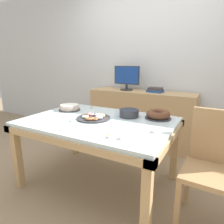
% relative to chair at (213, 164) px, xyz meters
% --- Properties ---
extents(ground_plane, '(12.00, 12.00, 0.00)m').
position_rel_chair_xyz_m(ground_plane, '(-1.09, 0.03, -0.52)').
color(ground_plane, '#997F60').
extents(wall_back, '(8.00, 0.10, 2.60)m').
position_rel_chair_xyz_m(wall_back, '(-1.09, 1.58, 0.78)').
color(wall_back, silver).
rests_on(wall_back, ground).
extents(dining_table, '(1.53, 1.07, 0.72)m').
position_rel_chair_xyz_m(dining_table, '(-1.09, 0.03, 0.12)').
color(dining_table, silver).
rests_on(dining_table, ground).
extents(chair, '(0.44, 0.44, 0.94)m').
position_rel_chair_xyz_m(chair, '(0.00, 0.00, 0.00)').
color(chair, tan).
rests_on(chair, ground).
extents(sideboard, '(1.63, 0.44, 0.86)m').
position_rel_chair_xyz_m(sideboard, '(-1.09, 1.28, -0.09)').
color(sideboard, tan).
rests_on(sideboard, ground).
extents(computer_monitor, '(0.42, 0.20, 0.38)m').
position_rel_chair_xyz_m(computer_monitor, '(-1.35, 1.28, 0.53)').
color(computer_monitor, '#262628').
rests_on(computer_monitor, sideboard).
extents(book_stack, '(0.24, 0.19, 0.07)m').
position_rel_chair_xyz_m(book_stack, '(-0.87, 1.28, 0.37)').
color(book_stack, '#23478C').
rests_on(book_stack, sideboard).
extents(cake_chocolate_round, '(0.26, 0.26, 0.07)m').
position_rel_chair_xyz_m(cake_chocolate_round, '(-1.62, 0.21, 0.23)').
color(cake_chocolate_round, '#333338').
rests_on(cake_chocolate_round, dining_table).
extents(cake_golden_bundt, '(0.27, 0.27, 0.09)m').
position_rel_chair_xyz_m(cake_golden_bundt, '(-0.56, 0.37, 0.24)').
color(cake_golden_bundt, '#333338').
rests_on(cake_golden_bundt, dining_table).
extents(pastry_platter, '(0.35, 0.35, 0.04)m').
position_rel_chair_xyz_m(pastry_platter, '(-1.15, 0.04, 0.21)').
color(pastry_platter, '#333338').
rests_on(pastry_platter, dining_table).
extents(plate_stack, '(0.21, 0.21, 0.08)m').
position_rel_chair_xyz_m(plate_stack, '(-0.85, 0.29, 0.24)').
color(plate_stack, '#333338').
rests_on(plate_stack, dining_table).
extents(tealight_centre, '(0.04, 0.04, 0.04)m').
position_rel_chair_xyz_m(tealight_centre, '(-0.74, -0.35, 0.21)').
color(tealight_centre, silver).
rests_on(tealight_centre, dining_table).
extents(tealight_near_front, '(0.04, 0.04, 0.04)m').
position_rel_chair_xyz_m(tealight_near_front, '(-0.66, -0.33, 0.21)').
color(tealight_near_front, silver).
rests_on(tealight_near_front, dining_table).
extents(tealight_left_edge, '(0.04, 0.04, 0.04)m').
position_rel_chair_xyz_m(tealight_left_edge, '(-1.44, 0.42, 0.21)').
color(tealight_left_edge, silver).
rests_on(tealight_left_edge, dining_table).
extents(tealight_near_cakes, '(0.04, 0.04, 0.04)m').
position_rel_chair_xyz_m(tealight_near_cakes, '(-1.29, -0.15, 0.21)').
color(tealight_near_cakes, silver).
rests_on(tealight_near_cakes, dining_table).
extents(tealight_right_edge, '(0.04, 0.04, 0.04)m').
position_rel_chair_xyz_m(tealight_right_edge, '(-0.48, -0.06, 0.21)').
color(tealight_right_edge, silver).
rests_on(tealight_right_edge, dining_table).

